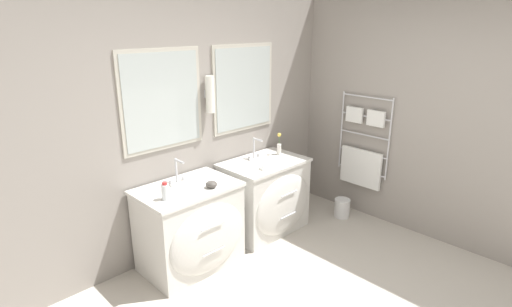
# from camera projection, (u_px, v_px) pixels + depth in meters

# --- Properties ---
(wall_back) EXTENTS (5.54, 0.17, 2.60)m
(wall_back) POSITION_uv_depth(u_px,v_px,m) (183.00, 124.00, 3.91)
(wall_back) COLOR gray
(wall_back) RESTS_ON ground_plane
(wall_right) EXTENTS (0.13, 4.07, 2.60)m
(wall_right) POSITION_uv_depth(u_px,v_px,m) (390.00, 114.00, 4.46)
(wall_right) COLOR gray
(wall_right) RESTS_ON ground_plane
(vanity_left) EXTENTS (0.92, 0.68, 0.82)m
(vanity_left) POSITION_uv_depth(u_px,v_px,m) (192.00, 227.00, 3.76)
(vanity_left) COLOR silver
(vanity_left) RESTS_ON ground_plane
(vanity_right) EXTENTS (0.92, 0.68, 0.82)m
(vanity_right) POSITION_uv_depth(u_px,v_px,m) (267.00, 196.00, 4.44)
(vanity_right) COLOR silver
(vanity_right) RESTS_ON ground_plane
(faucet_left) EXTENTS (0.17, 0.14, 0.23)m
(faucet_left) POSITION_uv_depth(u_px,v_px,m) (177.00, 171.00, 3.73)
(faucet_left) COLOR silver
(faucet_left) RESTS_ON vanity_left
(faucet_right) EXTENTS (0.17, 0.14, 0.23)m
(faucet_right) POSITION_uv_depth(u_px,v_px,m) (255.00, 148.00, 4.40)
(faucet_right) COLOR silver
(faucet_right) RESTS_ON vanity_right
(toiletry_bottle) EXTENTS (0.07, 0.07, 0.16)m
(toiletry_bottle) POSITION_uv_depth(u_px,v_px,m) (165.00, 192.00, 3.38)
(toiletry_bottle) COLOR silver
(toiletry_bottle) RESTS_ON vanity_left
(amenity_bowl) EXTENTS (0.10, 0.10, 0.06)m
(amenity_bowl) POSITION_uv_depth(u_px,v_px,m) (211.00, 184.00, 3.64)
(amenity_bowl) COLOR #4C4742
(amenity_bowl) RESTS_ON vanity_left
(flower_vase) EXTENTS (0.05, 0.05, 0.25)m
(flower_vase) POSITION_uv_depth(u_px,v_px,m) (279.00, 146.00, 4.54)
(flower_vase) COLOR silver
(flower_vase) RESTS_ON vanity_right
(soap_dish) EXTENTS (0.08, 0.06, 0.04)m
(soap_dish) POSITION_uv_depth(u_px,v_px,m) (264.00, 168.00, 4.10)
(soap_dish) COLOR white
(soap_dish) RESTS_ON vanity_right
(waste_bin) EXTENTS (0.19, 0.19, 0.23)m
(waste_bin) POSITION_uv_depth(u_px,v_px,m) (342.00, 207.00, 4.85)
(waste_bin) COLOR silver
(waste_bin) RESTS_ON ground_plane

